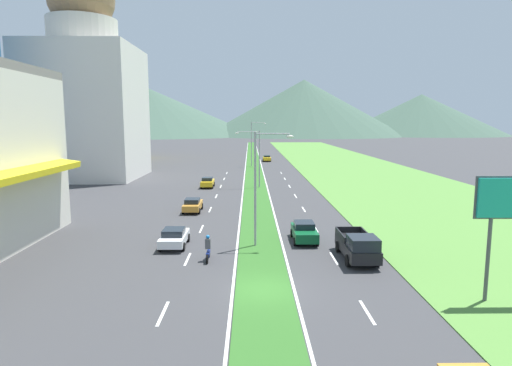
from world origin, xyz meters
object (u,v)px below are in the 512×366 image
Objects in this scene: car_4 at (174,237)px; car_5 at (208,182)px; street_lamp_near at (260,181)px; street_lamp_mid at (256,154)px; car_1 at (304,231)px; car_2 at (193,205)px; car_0 at (267,158)px; motorcycle_rider at (208,250)px; street_lamp_far at (253,141)px; pickup_truck_0 at (358,246)px.

car_4 is 30.14m from car_5.
street_lamp_mid is (0.17, 29.96, -0.20)m from street_lamp_near.
car_2 is at bearing -137.97° from car_1.
car_2 is (-10.43, 11.57, -0.05)m from car_1.
car_1 is at bearing -137.97° from car_2.
street_lamp_mid is 43.13m from car_0.
motorcycle_rider is at bearing -5.25° from car_0.
car_4 is 1.00× the size of car_5.
street_lamp_near is 0.92× the size of street_lamp_far.
street_lamp_mid is 29.04m from car_1.
street_lamp_mid is 30.01m from street_lamp_far.
street_lamp_mid reaches higher than car_5.
car_5 is (-0.10, 17.21, 0.03)m from car_2.
car_0 is 73.39m from car_4.
car_1 is at bearing -159.91° from car_5.
motorcycle_rider reaches higher than car_0.
street_lamp_near is 29.96m from street_lamp_mid.
car_1 is at bearing -83.14° from street_lamp_mid.
car_0 is at bearing -177.52° from pickup_truck_0.
car_1 is 1.03× the size of car_4.
car_5 is 33.73m from motorcycle_rider.
street_lamp_near is 2.13× the size of car_2.
car_5 reaches higher than car_4.
car_4 is at bearing -82.38° from car_1.
car_2 is 1.01× the size of car_4.
pickup_truck_0 reaches higher than motorcycle_rider.
pickup_truck_0 is at bearing -90.77° from motorcycle_rider.
car_2 reaches higher than car_4.
car_2 is 17.21m from car_5.
street_lamp_far reaches higher than motorcycle_rider.
pickup_truck_0 is (3.08, -4.93, 0.20)m from car_1.
car_2 is (-6.75, -46.99, -4.75)m from street_lamp_far.
street_lamp_near reaches higher than car_4.
car_5 is (-7.09, 0.23, -4.10)m from street_lamp_mid.
car_0 is at bearing 74.90° from street_lamp_far.
car_0 is at bearing -179.82° from car_1.
street_lamp_far is 60.44m from car_4.
street_lamp_near is at bearing -68.67° from car_1.
car_1 is 0.78× the size of pickup_truck_0.
street_lamp_near reaches higher than street_lamp_mid.
car_1 is 1.03× the size of car_5.
street_lamp_far reaches higher than street_lamp_mid.
street_lamp_far is 63.62m from motorcycle_rider.
car_2 is (-6.83, 12.97, -4.32)m from street_lamp_near.
pickup_truck_0 is at bearing -27.79° from street_lamp_near.
street_lamp_mid reaches higher than car_0.
pickup_truck_0 is at bearing -78.99° from street_lamp_mid.
street_lamp_near is 31.27m from car_5.
street_lamp_mid is 8.19m from car_5.
street_lamp_far is 2.33× the size of car_5.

